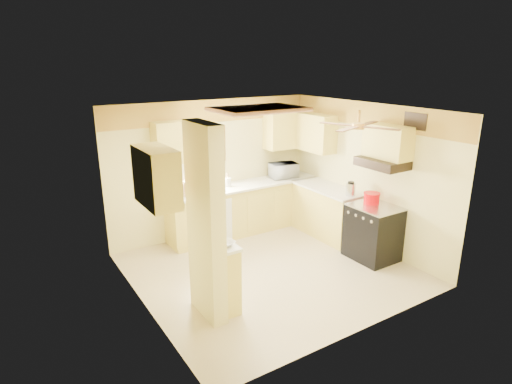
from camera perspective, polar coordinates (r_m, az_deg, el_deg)
floor at (r=6.87m, az=1.89°, el=-10.33°), size 4.00×4.00×0.00m
ceiling at (r=6.12m, az=2.13°, el=10.88°), size 4.00×4.00×0.00m
wall_back at (r=7.96m, az=-5.78°, el=3.16°), size 4.00×0.00×4.00m
wall_front at (r=5.03m, az=14.41°, el=-5.87°), size 4.00×0.00×4.00m
wall_left at (r=5.56m, az=-15.28°, el=-3.70°), size 0.00×3.80×3.80m
wall_right at (r=7.65m, az=14.45°, el=2.12°), size 0.00×3.80×3.80m
wallpaper_border at (r=7.75m, az=-5.94°, el=10.68°), size 4.00×0.02×0.40m
partition_column at (r=5.29m, az=-6.73°, el=-4.25°), size 0.20×0.70×2.50m
partition_ledge at (r=5.72m, az=-4.43°, el=-11.30°), size 0.25×0.55×0.90m
ledge_top at (r=5.51m, az=-4.54°, el=-7.01°), size 0.28×0.58×0.04m
lower_cabinets_back at (r=8.17m, az=-1.52°, el=-2.24°), size 3.00×0.60×0.90m
lower_cabinets_right at (r=8.09m, az=9.49°, el=-2.68°), size 0.60×1.40×0.90m
countertop_back at (r=8.02m, az=-1.51°, el=0.90°), size 3.04×0.64×0.04m
countertop_right at (r=7.94m, az=9.60°, el=0.50°), size 0.64×1.44×0.04m
dishwasher_panel at (r=7.58m, az=-5.17°, el=-4.06°), size 0.58×0.02×0.80m
window at (r=7.77m, az=-7.44°, el=5.03°), size 0.92×0.02×1.02m
upper_cab_back_left at (r=7.34m, az=-11.25°, el=6.51°), size 0.60×0.35×0.70m
upper_cab_back_right at (r=8.49m, az=4.10°, el=8.24°), size 0.90×0.35×0.70m
upper_cab_right at (r=8.29m, az=7.61°, el=7.91°), size 0.35×1.00×0.70m
upper_cab_left_wall at (r=5.20m, az=-13.13°, el=1.97°), size 0.35×0.75×0.70m
upper_cab_over_stove at (r=7.02m, az=17.15°, el=6.42°), size 0.35×0.76×0.52m
stove at (r=7.32m, az=15.33°, el=-5.19°), size 0.68×0.77×0.92m
range_hood at (r=7.02m, az=16.46°, el=3.73°), size 0.50×0.76×0.14m
poster_menu at (r=5.15m, az=-5.84°, el=2.20°), size 0.02×0.42×0.57m
poster_nashville at (r=5.36m, az=-5.63°, el=-4.52°), size 0.02×0.42×0.57m
ceiling_light_panel at (r=6.59m, az=0.34°, el=10.97°), size 1.35×0.95×0.06m
ceiling_fan at (r=6.26m, az=13.48°, el=8.59°), size 1.15×1.15×0.26m
vent_grate at (r=6.87m, az=20.49°, el=8.84°), size 0.02×0.40×0.25m
microwave at (r=8.45m, az=3.71°, el=2.89°), size 0.58×0.44×0.29m
bowl at (r=5.42m, az=-4.20°, el=-6.86°), size 0.29×0.29×0.06m
dutch_oven at (r=7.26m, az=15.16°, el=-0.77°), size 0.27×0.27×0.18m
kettle at (r=7.49m, az=12.51°, el=0.39°), size 0.16×0.16×0.25m
dish_rack at (r=7.51m, az=-9.34°, el=0.35°), size 0.41×0.32×0.23m
utensil_crock at (r=7.89m, az=-3.80°, el=1.35°), size 0.12×0.12×0.24m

